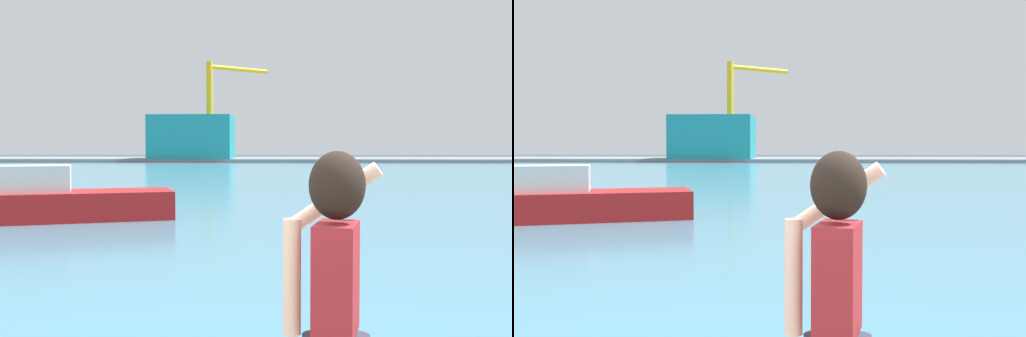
% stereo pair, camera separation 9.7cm
% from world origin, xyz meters
% --- Properties ---
extents(ground_plane, '(220.00, 220.00, 0.00)m').
position_xyz_m(ground_plane, '(0.00, 50.00, 0.00)').
color(ground_plane, '#334751').
extents(harbor_water, '(140.00, 100.00, 0.02)m').
position_xyz_m(harbor_water, '(0.00, 52.00, 0.01)').
color(harbor_water, teal).
rests_on(harbor_water, ground_plane).
extents(far_shore_dock, '(140.00, 20.00, 0.53)m').
position_xyz_m(far_shore_dock, '(0.00, 92.00, 0.27)').
color(far_shore_dock, gray).
rests_on(far_shore_dock, ground_plane).
extents(person_photographer, '(0.53, 0.57, 1.74)m').
position_xyz_m(person_photographer, '(0.53, 0.27, 1.76)').
color(person_photographer, '#2D3342').
rests_on(person_photographer, quay_promenade).
extents(boat_moored, '(7.66, 4.49, 1.81)m').
position_xyz_m(boat_moored, '(-7.21, 16.06, 0.67)').
color(boat_moored, '#B21919').
rests_on(boat_moored, harbor_water).
extents(warehouse_left, '(12.42, 10.34, 6.60)m').
position_xyz_m(warehouse_left, '(-13.50, 87.16, 3.83)').
color(warehouse_left, teal).
rests_on(warehouse_left, far_shore_dock).
extents(port_crane, '(9.39, 7.48, 15.13)m').
position_xyz_m(port_crane, '(-9.85, 89.02, 9.87)').
color(port_crane, yellow).
rests_on(port_crane, far_shore_dock).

